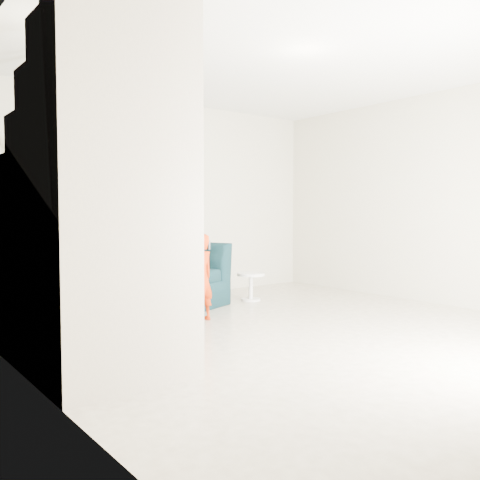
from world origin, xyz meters
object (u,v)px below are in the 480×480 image
object	(u,v)px
armchair	(171,276)
staircase	(78,240)
side_table	(251,282)
toddler	(200,278)

from	to	relation	value
armchair	staircase	world-z (taller)	staircase
armchair	side_table	bearing A→B (deg)	-32.95
staircase	toddler	bearing A→B (deg)	19.66
toddler	staircase	distance (m)	1.69
toddler	side_table	xyz separation A→B (m)	(1.24, 0.66, -0.22)
toddler	side_table	distance (m)	1.42
toddler	side_table	size ratio (longest dim) A/B	2.54
toddler	armchair	bearing A→B (deg)	-109.90
toddler	staircase	world-z (taller)	staircase
armchair	staircase	xyz separation A→B (m)	(-1.68, -1.43, 0.56)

